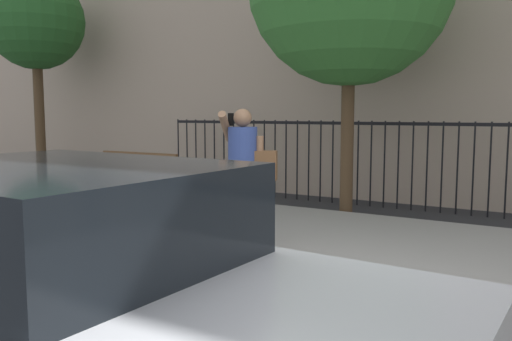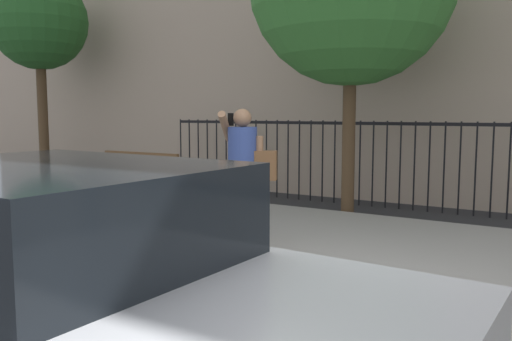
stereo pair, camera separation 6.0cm
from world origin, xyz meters
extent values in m
plane|color=#28282B|center=(0.00, 0.00, 0.00)|extent=(60.00, 60.00, 0.00)
cube|color=gray|center=(0.00, 2.20, 0.07)|extent=(28.00, 4.40, 0.15)
cube|color=black|center=(0.00, 5.90, 1.55)|extent=(12.00, 0.04, 0.06)
cylinder|color=black|center=(-6.00, 5.90, 0.80)|extent=(0.03, 0.03, 1.60)
cylinder|color=black|center=(-5.74, 5.90, 0.80)|extent=(0.03, 0.03, 1.60)
cylinder|color=black|center=(-5.49, 5.90, 0.80)|extent=(0.03, 0.03, 1.60)
cylinder|color=black|center=(-5.23, 5.90, 0.80)|extent=(0.03, 0.03, 1.60)
cylinder|color=black|center=(-4.98, 5.90, 0.80)|extent=(0.03, 0.03, 1.60)
cylinder|color=black|center=(-4.72, 5.90, 0.80)|extent=(0.03, 0.03, 1.60)
cylinder|color=black|center=(-4.47, 5.90, 0.80)|extent=(0.03, 0.03, 1.60)
cylinder|color=black|center=(-4.21, 5.90, 0.80)|extent=(0.03, 0.03, 1.60)
cylinder|color=black|center=(-3.96, 5.90, 0.80)|extent=(0.03, 0.03, 1.60)
cylinder|color=black|center=(-3.70, 5.90, 0.80)|extent=(0.03, 0.03, 1.60)
cylinder|color=black|center=(-3.45, 5.90, 0.80)|extent=(0.03, 0.03, 1.60)
cylinder|color=black|center=(-3.19, 5.90, 0.80)|extent=(0.03, 0.03, 1.60)
cylinder|color=black|center=(-2.94, 5.90, 0.80)|extent=(0.03, 0.03, 1.60)
cylinder|color=black|center=(-2.68, 5.90, 0.80)|extent=(0.03, 0.03, 1.60)
cylinder|color=black|center=(-2.43, 5.90, 0.80)|extent=(0.03, 0.03, 1.60)
cylinder|color=black|center=(-2.17, 5.90, 0.80)|extent=(0.03, 0.03, 1.60)
cylinder|color=black|center=(-1.91, 5.90, 0.80)|extent=(0.03, 0.03, 1.60)
cylinder|color=black|center=(-1.66, 5.90, 0.80)|extent=(0.03, 0.03, 1.60)
cylinder|color=black|center=(-1.40, 5.90, 0.80)|extent=(0.03, 0.03, 1.60)
cylinder|color=black|center=(-1.15, 5.90, 0.80)|extent=(0.03, 0.03, 1.60)
cylinder|color=black|center=(-0.89, 5.90, 0.80)|extent=(0.03, 0.03, 1.60)
cylinder|color=black|center=(-0.64, 5.90, 0.80)|extent=(0.03, 0.03, 1.60)
cylinder|color=black|center=(-0.38, 5.90, 0.80)|extent=(0.03, 0.03, 1.60)
cylinder|color=black|center=(-0.13, 5.90, 0.80)|extent=(0.03, 0.03, 1.60)
cylinder|color=black|center=(0.13, 5.90, 0.80)|extent=(0.03, 0.03, 1.60)
cylinder|color=black|center=(0.38, 5.90, 0.80)|extent=(0.03, 0.03, 1.60)
cylinder|color=black|center=(0.64, 5.90, 0.80)|extent=(0.03, 0.03, 1.60)
cylinder|color=black|center=(0.89, 5.90, 0.80)|extent=(0.03, 0.03, 1.60)
cube|color=#ADAFB5|center=(-0.50, -1.66, 0.57)|extent=(4.27, 1.98, 0.70)
cube|color=black|center=(-0.70, -1.65, 1.17)|extent=(2.07, 1.68, 0.55)
cylinder|color=black|center=(-1.82, -0.78, 0.32)|extent=(0.65, 0.25, 0.64)
cylinder|color=#936B4C|center=(-1.58, 1.56, 0.52)|extent=(0.15, 0.15, 0.75)
cylinder|color=#936B4C|center=(-1.39, 1.63, 0.52)|extent=(0.15, 0.15, 0.75)
cylinder|color=#33478C|center=(-1.48, 1.59, 1.24)|extent=(0.45, 0.45, 0.68)
sphere|color=#936B4C|center=(-1.48, 1.59, 1.68)|extent=(0.21, 0.21, 0.21)
cylinder|color=#936B4C|center=(-1.67, 1.52, 1.58)|extent=(0.27, 0.47, 0.37)
cylinder|color=#936B4C|center=(-1.30, 1.67, 1.22)|extent=(0.09, 0.09, 0.52)
cube|color=black|center=(-1.65, 1.59, 1.66)|extent=(0.07, 0.04, 0.15)
cube|color=brown|center=(-1.25, 1.70, 1.14)|extent=(0.32, 0.26, 0.34)
cube|color=brown|center=(-4.29, 3.01, 0.60)|extent=(1.60, 0.45, 0.05)
cube|color=brown|center=(-4.29, 2.82, 0.88)|extent=(1.60, 0.06, 0.44)
cube|color=#333338|center=(-4.99, 3.01, 0.35)|extent=(0.08, 0.41, 0.40)
cube|color=#333338|center=(-3.59, 3.01, 0.35)|extent=(0.08, 0.41, 0.40)
cylinder|color=#4C3823|center=(-9.62, 4.93, 1.67)|extent=(0.24, 0.24, 3.33)
sphere|color=#235623|center=(-9.62, 4.93, 3.98)|extent=(2.35, 2.35, 2.35)
cylinder|color=#4C3823|center=(-1.38, 4.63, 1.45)|extent=(0.21, 0.21, 2.91)
camera|label=1|loc=(1.81, -3.56, 1.73)|focal=37.01mm
camera|label=2|loc=(1.86, -3.53, 1.73)|focal=37.01mm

